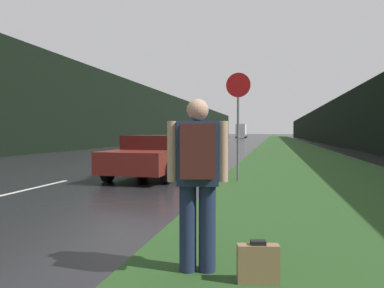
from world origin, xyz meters
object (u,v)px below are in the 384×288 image
Objects in this scene: hitchhiker_with_backpack at (198,174)px; car_passing_near at (153,155)px; delivery_truck at (241,131)px; stop_sign at (238,114)px; suitcase at (258,264)px.

hitchhiker_with_backpack is 0.41× the size of car_passing_near.
car_passing_near is 0.64× the size of delivery_truck.
stop_sign reaches higher than car_passing_near.
suitcase is 0.06× the size of delivery_truck.
hitchhiker_with_backpack is 87.54m from delivery_truck.
suitcase is 0.10× the size of car_passing_near.
suitcase is at bearing 116.84° from car_passing_near.
hitchhiker_with_backpack is at bearing -87.63° from stop_sign.
car_passing_near is at bearing -86.80° from delivery_truck.
suitcase is at bearing -82.61° from stop_sign.
suitcase is 8.19m from car_passing_near.
hitchhiker_with_backpack is at bearing -85.05° from delivery_truck.
hitchhiker_with_backpack is 1.04m from suitcase.
delivery_truck is (-7.56, 87.21, 0.86)m from hitchhiker_with_backpack.
delivery_truck reaches higher than hitchhiker_with_backpack.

